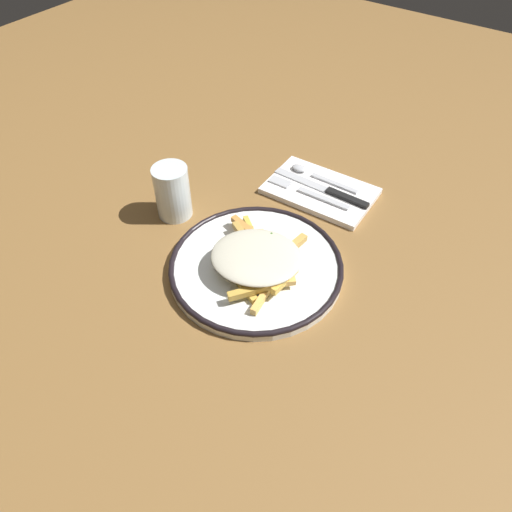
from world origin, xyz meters
name	(u,v)px	position (x,y,z in m)	size (l,w,h in m)	color
ground_plane	(256,270)	(0.00, 0.00, 0.00)	(2.60, 2.60, 0.00)	brown
plate	(256,266)	(0.00, 0.00, 0.01)	(0.30, 0.30, 0.02)	white
fries_heap	(256,256)	(0.00, 0.00, 0.04)	(0.19, 0.20, 0.04)	#D18A40
napkin	(320,191)	(0.25, 0.02, 0.01)	(0.14, 0.21, 0.01)	white
fork	(308,193)	(0.22, 0.03, 0.01)	(0.02, 0.18, 0.01)	silver
knife	(329,191)	(0.25, 0.00, 0.01)	(0.02, 0.21, 0.01)	black
spoon	(313,174)	(0.27, 0.05, 0.02)	(0.02, 0.15, 0.01)	silver
water_glass	(172,192)	(0.03, 0.21, 0.05)	(0.07, 0.07, 0.10)	silver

